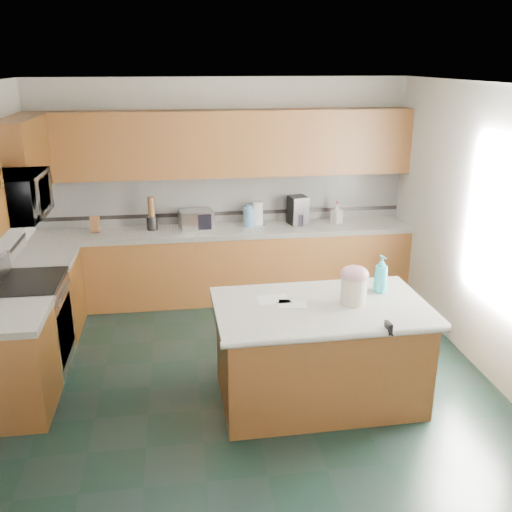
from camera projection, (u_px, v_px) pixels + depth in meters
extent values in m
plane|color=black|center=(246.00, 379.00, 5.44)|extent=(4.60, 4.60, 0.00)
plane|color=white|center=(244.00, 85.00, 4.56)|extent=(4.60, 4.60, 0.00)
cube|color=silver|center=(223.00, 189.00, 7.17)|extent=(4.60, 0.04, 2.70)
cube|color=silver|center=(300.00, 387.00, 2.83)|extent=(4.60, 0.04, 2.70)
cube|color=silver|center=(492.00, 234.00, 5.30)|extent=(0.04, 4.60, 2.70)
cube|color=#311B07|center=(226.00, 266.00, 7.17)|extent=(4.60, 0.60, 0.86)
cube|color=white|center=(225.00, 231.00, 7.02)|extent=(4.60, 0.64, 0.06)
cube|color=#311B07|center=(223.00, 143.00, 6.81)|extent=(4.60, 0.33, 0.78)
cube|color=silver|center=(223.00, 198.00, 7.18)|extent=(4.60, 0.02, 0.63)
cube|color=black|center=(223.00, 213.00, 7.24)|extent=(4.60, 0.01, 0.05)
cube|color=#311B07|center=(50.00, 297.00, 6.25)|extent=(0.60, 0.82, 0.86)
cube|color=white|center=(45.00, 257.00, 6.10)|extent=(0.64, 0.82, 0.06)
cube|color=#311B07|center=(14.00, 367.00, 4.81)|extent=(0.60, 0.72, 0.86)
cube|color=white|center=(6.00, 318.00, 4.66)|extent=(0.64, 0.72, 0.06)
cube|color=#311B07|center=(22.00, 157.00, 5.86)|extent=(0.33, 1.09, 0.78)
cube|color=#B7B7BC|center=(34.00, 327.00, 5.50)|extent=(0.60, 0.76, 0.88)
cube|color=black|center=(65.00, 329.00, 5.56)|extent=(0.02, 0.68, 0.55)
cube|color=black|center=(28.00, 283.00, 5.35)|extent=(0.62, 0.78, 0.04)
cylinder|color=#B7B7BC|center=(64.00, 293.00, 5.43)|extent=(0.02, 0.66, 0.02)
imported|color=#B7B7BC|center=(15.00, 197.00, 5.08)|extent=(0.50, 0.73, 0.41)
cube|color=#311B07|center=(319.00, 356.00, 5.00)|extent=(1.73, 1.01, 0.86)
cube|color=white|center=(321.00, 308.00, 4.85)|extent=(1.84, 1.12, 0.06)
cylinder|color=white|center=(339.00, 337.00, 4.34)|extent=(1.82, 0.10, 0.06)
cylinder|color=beige|center=(354.00, 291.00, 4.83)|extent=(0.27, 0.27, 0.23)
ellipsoid|color=#CD91A5|center=(355.00, 274.00, 4.78)|extent=(0.24, 0.24, 0.15)
cylinder|color=tan|center=(355.00, 269.00, 4.77)|extent=(0.08, 0.03, 0.03)
sphere|color=tan|center=(350.00, 269.00, 4.76)|extent=(0.04, 0.04, 0.04)
sphere|color=tan|center=(359.00, 268.00, 4.77)|extent=(0.04, 0.04, 0.04)
imported|color=#2BA9B3|center=(381.00, 274.00, 5.05)|extent=(0.15, 0.16, 0.34)
cube|color=white|center=(292.00, 304.00, 4.85)|extent=(0.27, 0.22, 0.00)
cube|color=white|center=(273.00, 299.00, 4.94)|extent=(0.29, 0.23, 0.00)
cube|color=black|center=(388.00, 328.00, 4.40)|extent=(0.04, 0.10, 0.09)
cylinder|color=black|center=(391.00, 333.00, 4.35)|extent=(0.02, 0.07, 0.02)
cube|color=#472814|center=(95.00, 225.00, 6.82)|extent=(0.11, 0.15, 0.21)
cylinder|color=black|center=(152.00, 223.00, 6.94)|extent=(0.13, 0.13, 0.17)
cylinder|color=#472814|center=(151.00, 207.00, 6.88)|extent=(0.08, 0.08, 0.24)
cube|color=#B7B7BC|center=(196.00, 220.00, 6.98)|extent=(0.43, 0.33, 0.23)
cube|color=black|center=(197.00, 222.00, 6.86)|extent=(0.36, 0.01, 0.19)
cylinder|color=white|center=(258.00, 213.00, 7.11)|extent=(0.13, 0.13, 0.30)
cylinder|color=#B7B7BC|center=(257.00, 224.00, 7.16)|extent=(0.20, 0.20, 0.01)
cylinder|color=#6191BE|center=(249.00, 217.00, 7.07)|extent=(0.14, 0.14, 0.24)
cylinder|color=#6191BE|center=(249.00, 206.00, 7.03)|extent=(0.07, 0.07, 0.03)
cube|color=black|center=(298.00, 210.00, 7.15)|extent=(0.26, 0.27, 0.36)
cylinder|color=black|center=(298.00, 219.00, 7.14)|extent=(0.15, 0.15, 0.15)
imported|color=white|center=(337.00, 213.00, 7.20)|extent=(0.16, 0.16, 0.25)
cylinder|color=red|center=(337.00, 203.00, 7.16)|extent=(0.02, 0.02, 0.03)
cube|color=white|center=(503.00, 225.00, 5.06)|extent=(0.02, 1.40, 1.10)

